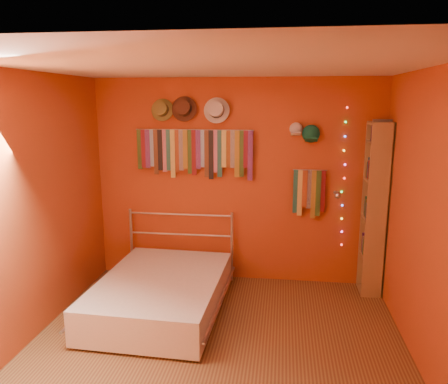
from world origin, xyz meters
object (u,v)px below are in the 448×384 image
at_px(tie_rack, 194,150).
at_px(reading_lamp, 337,195).
at_px(bed, 161,293).
at_px(bookshelf, 378,209).

xyz_separation_m(tie_rack, reading_lamp, (1.69, -0.18, -0.46)).
relative_size(reading_lamp, bed, 0.17).
bearing_deg(tie_rack, bookshelf, -4.09).
distance_m(tie_rack, bed, 1.73).
bearing_deg(reading_lamp, bookshelf, 3.38).
bearing_deg(bed, bookshelf, 21.01).
bearing_deg(tie_rack, bed, -100.88).
distance_m(tie_rack, reading_lamp, 1.77).
bearing_deg(reading_lamp, bed, -157.47).
distance_m(reading_lamp, bookshelf, 0.49).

